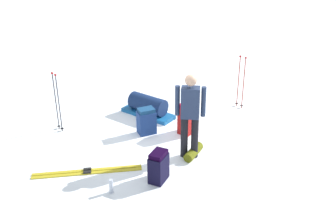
{
  "coord_description": "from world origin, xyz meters",
  "views": [
    {
      "loc": [
        -6.78,
        3.01,
        4.23
      ],
      "look_at": [
        0.0,
        0.0,
        0.7
      ],
      "focal_mm": 43.61,
      "sensor_mm": 36.0,
      "label": 1
    }
  ],
  "objects_px": {
    "skier_standing": "(190,112)",
    "backpack_bright": "(159,167)",
    "ski_poles_planted_far": "(57,99)",
    "gear_sled": "(148,106)",
    "backpack_small_spare": "(187,118)",
    "thermos_bottle": "(111,186)",
    "backpack_large_dark": "(146,121)",
    "ski_poles_planted_near": "(241,79)",
    "sleeping_mat_rolled": "(193,152)",
    "ski_pair_near": "(87,172)"
  },
  "relations": [
    {
      "from": "skier_standing",
      "to": "ski_poles_planted_near",
      "type": "relative_size",
      "value": 1.3
    },
    {
      "from": "ski_poles_planted_near",
      "to": "thermos_bottle",
      "type": "relative_size",
      "value": 5.01
    },
    {
      "from": "ski_pair_near",
      "to": "ski_poles_planted_near",
      "type": "bearing_deg",
      "value": -72.43
    },
    {
      "from": "skier_standing",
      "to": "sleeping_mat_rolled",
      "type": "height_order",
      "value": "skier_standing"
    },
    {
      "from": "ski_poles_planted_near",
      "to": "sleeping_mat_rolled",
      "type": "height_order",
      "value": "ski_poles_planted_near"
    },
    {
      "from": "ski_pair_near",
      "to": "thermos_bottle",
      "type": "relative_size",
      "value": 7.56
    },
    {
      "from": "ski_pair_near",
      "to": "backpack_large_dark",
      "type": "height_order",
      "value": "backpack_large_dark"
    },
    {
      "from": "skier_standing",
      "to": "backpack_bright",
      "type": "relative_size",
      "value": 2.93
    },
    {
      "from": "ski_poles_planted_near",
      "to": "backpack_small_spare",
      "type": "bearing_deg",
      "value": 110.65
    },
    {
      "from": "ski_pair_near",
      "to": "sleeping_mat_rolled",
      "type": "xyz_separation_m",
      "value": [
        -0.29,
        -2.04,
        0.08
      ]
    },
    {
      "from": "ski_pair_near",
      "to": "thermos_bottle",
      "type": "distance_m",
      "value": 0.81
    },
    {
      "from": "ski_poles_planted_near",
      "to": "ski_poles_planted_far",
      "type": "xyz_separation_m",
      "value": [
        0.57,
        4.25,
        0.01
      ]
    },
    {
      "from": "skier_standing",
      "to": "backpack_large_dark",
      "type": "height_order",
      "value": "skier_standing"
    },
    {
      "from": "ski_poles_planted_far",
      "to": "gear_sled",
      "type": "distance_m",
      "value": 2.1
    },
    {
      "from": "ski_poles_planted_near",
      "to": "thermos_bottle",
      "type": "bearing_deg",
      "value": 117.99
    },
    {
      "from": "ski_pair_near",
      "to": "backpack_bright",
      "type": "xyz_separation_m",
      "value": [
        -0.76,
        -1.1,
        0.27
      ]
    },
    {
      "from": "backpack_large_dark",
      "to": "ski_poles_planted_far",
      "type": "bearing_deg",
      "value": 61.78
    },
    {
      "from": "skier_standing",
      "to": "ski_poles_planted_near",
      "type": "distance_m",
      "value": 2.67
    },
    {
      "from": "ski_poles_planted_far",
      "to": "skier_standing",
      "type": "bearing_deg",
      "value": -135.5
    },
    {
      "from": "skier_standing",
      "to": "backpack_large_dark",
      "type": "relative_size",
      "value": 2.94
    },
    {
      "from": "gear_sled",
      "to": "backpack_bright",
      "type": "bearing_deg",
      "value": 162.63
    },
    {
      "from": "sleeping_mat_rolled",
      "to": "gear_sled",
      "type": "bearing_deg",
      "value": 3.9
    },
    {
      "from": "ski_poles_planted_far",
      "to": "thermos_bottle",
      "type": "xyz_separation_m",
      "value": [
        -2.64,
        -0.36,
        -0.61
      ]
    },
    {
      "from": "backpack_bright",
      "to": "ski_poles_planted_far",
      "type": "relative_size",
      "value": 0.44
    },
    {
      "from": "thermos_bottle",
      "to": "backpack_small_spare",
      "type": "bearing_deg",
      "value": -56.53
    },
    {
      "from": "skier_standing",
      "to": "sleeping_mat_rolled",
      "type": "relative_size",
      "value": 3.09
    },
    {
      "from": "backpack_bright",
      "to": "backpack_small_spare",
      "type": "height_order",
      "value": "backpack_small_spare"
    },
    {
      "from": "ski_poles_planted_near",
      "to": "gear_sled",
      "type": "distance_m",
      "value": 2.33
    },
    {
      "from": "backpack_large_dark",
      "to": "ski_poles_planted_near",
      "type": "distance_m",
      "value": 2.63
    },
    {
      "from": "backpack_large_dark",
      "to": "sleeping_mat_rolled",
      "type": "height_order",
      "value": "backpack_large_dark"
    },
    {
      "from": "backpack_large_dark",
      "to": "gear_sled",
      "type": "distance_m",
      "value": 0.88
    },
    {
      "from": "ski_pair_near",
      "to": "backpack_bright",
      "type": "relative_size",
      "value": 3.39
    },
    {
      "from": "backpack_large_dark",
      "to": "thermos_bottle",
      "type": "distance_m",
      "value": 2.18
    },
    {
      "from": "backpack_bright",
      "to": "backpack_large_dark",
      "type": "bearing_deg",
      "value": -14.4
    },
    {
      "from": "ski_pair_near",
      "to": "ski_poles_planted_far",
      "type": "distance_m",
      "value": 2.01
    },
    {
      "from": "thermos_bottle",
      "to": "backpack_bright",
      "type": "bearing_deg",
      "value": -89.64
    },
    {
      "from": "ski_pair_near",
      "to": "gear_sled",
      "type": "height_order",
      "value": "gear_sled"
    },
    {
      "from": "backpack_small_spare",
      "to": "thermos_bottle",
      "type": "distance_m",
      "value": 2.55
    },
    {
      "from": "skier_standing",
      "to": "ski_pair_near",
      "type": "xyz_separation_m",
      "value": [
        0.25,
        1.96,
        -0.94
      ]
    },
    {
      "from": "backpack_large_dark",
      "to": "sleeping_mat_rolled",
      "type": "xyz_separation_m",
      "value": [
        -1.26,
        -0.49,
        -0.19
      ]
    },
    {
      "from": "skier_standing",
      "to": "ski_poles_planted_near",
      "type": "xyz_separation_m",
      "value": [
        1.56,
        -2.16,
        -0.23
      ]
    },
    {
      "from": "sleeping_mat_rolled",
      "to": "backpack_small_spare",
      "type": "bearing_deg",
      "value": -18.53
    },
    {
      "from": "backpack_bright",
      "to": "sleeping_mat_rolled",
      "type": "distance_m",
      "value": 1.06
    },
    {
      "from": "backpack_large_dark",
      "to": "sleeping_mat_rolled",
      "type": "relative_size",
      "value": 1.05
    },
    {
      "from": "backpack_large_dark",
      "to": "gear_sled",
      "type": "relative_size",
      "value": 0.43
    },
    {
      "from": "backpack_large_dark",
      "to": "backpack_small_spare",
      "type": "height_order",
      "value": "backpack_small_spare"
    },
    {
      "from": "backpack_bright",
      "to": "thermos_bottle",
      "type": "relative_size",
      "value": 2.23
    },
    {
      "from": "skier_standing",
      "to": "thermos_bottle",
      "type": "height_order",
      "value": "skier_standing"
    },
    {
      "from": "skier_standing",
      "to": "ski_poles_planted_far",
      "type": "height_order",
      "value": "skier_standing"
    },
    {
      "from": "backpack_bright",
      "to": "ski_poles_planted_near",
      "type": "distance_m",
      "value": 3.68
    }
  ]
}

